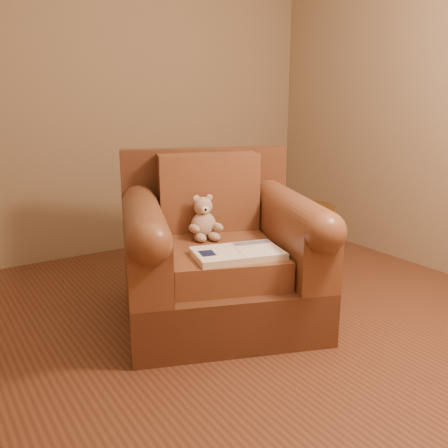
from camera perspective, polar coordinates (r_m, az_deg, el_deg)
floor at (r=2.85m, az=1.17°, el=-13.50°), size 4.00×4.00×0.00m
room at (r=2.54m, az=1.39°, el=23.06°), size 4.02×4.02×2.71m
armchair at (r=3.06m, az=-0.75°, el=-3.60°), size 1.40×1.37×1.00m
teddy_bear at (r=3.08m, az=-2.30°, el=0.28°), size 0.20×0.23×0.27m
guidebook at (r=2.75m, az=1.58°, el=-3.37°), size 0.54×0.40×0.04m
side_table at (r=3.52m, az=8.84°, el=-2.33°), size 0.43×0.43×0.60m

